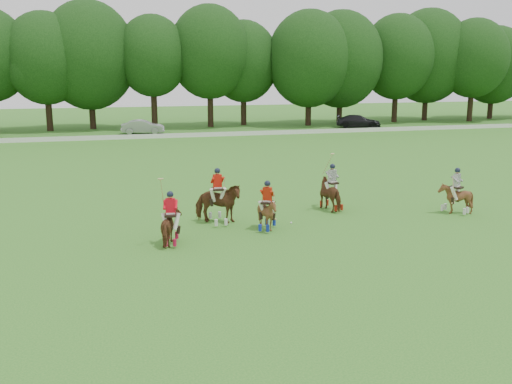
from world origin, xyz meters
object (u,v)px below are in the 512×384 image
object	(u,v)px
car_right	(358,121)
polo_stripe_a	(332,193)
polo_red_a	(171,226)
polo_stripe_b	(456,197)
car_mid	(143,127)
polo_red_c	(267,213)
polo_red_b	(218,203)
polo_ball	(291,223)

from	to	relation	value
car_right	polo_stripe_a	xyz separation A→B (m)	(-18.96, -36.92, 0.06)
polo_red_a	polo_stripe_b	distance (m)	13.57
polo_red_a	car_mid	bearing A→B (deg)	87.08
polo_stripe_a	polo_stripe_b	distance (m)	5.78
polo_stripe_b	polo_red_a	bearing A→B (deg)	-174.33
car_mid	polo_red_c	bearing A→B (deg)	-168.12
polo_stripe_a	polo_red_b	bearing A→B (deg)	-170.06
polo_red_c	polo_stripe_a	xyz separation A→B (m)	(4.02, 2.61, 0.06)
polo_red_c	polo_stripe_b	size ratio (longest dim) A/B	0.97
polo_stripe_a	polo_red_a	bearing A→B (deg)	-156.39
polo_red_b	polo_red_a	bearing A→B (deg)	-132.81
polo_red_b	polo_stripe_a	distance (m)	5.90
car_mid	polo_ball	world-z (taller)	car_mid
polo_red_a	polo_red_b	world-z (taller)	polo_red_a
car_right	polo_red_c	xyz separation A→B (m)	(-22.98, -39.53, -0.01)
car_right	polo_red_a	world-z (taller)	polo_red_a
polo_stripe_b	polo_ball	size ratio (longest dim) A/B	24.27
car_right	polo_red_b	world-z (taller)	polo_red_b
polo_ball	polo_red_a	bearing A→B (deg)	-163.43
polo_red_b	polo_red_c	xyz separation A→B (m)	(1.79, -1.59, -0.16)
car_right	polo_red_c	bearing A→B (deg)	174.29
car_mid	polo_stripe_b	size ratio (longest dim) A/B	2.06
car_right	polo_red_a	bearing A→B (deg)	170.63
polo_red_a	polo_red_c	size ratio (longest dim) A/B	1.25
polo_stripe_b	polo_red_b	bearing A→B (deg)	173.76
polo_red_c	polo_stripe_a	bearing A→B (deg)	33.03
polo_stripe_a	polo_ball	bearing A→B (deg)	-144.38
polo_red_c	polo_stripe_a	distance (m)	4.79
polo_stripe_b	polo_ball	world-z (taller)	polo_stripe_b
car_mid	polo_red_a	bearing A→B (deg)	-174.08
car_mid	car_right	size ratio (longest dim) A/B	0.87
car_right	polo_red_a	distance (m)	48.75
polo_red_c	polo_stripe_b	bearing A→B (deg)	2.31
polo_stripe_a	polo_stripe_b	world-z (taller)	polo_stripe_a
polo_red_b	polo_stripe_b	world-z (taller)	polo_red_b
car_mid	polo_red_a	world-z (taller)	polo_red_a
car_right	polo_stripe_a	world-z (taller)	polo_stripe_a
car_right	polo_stripe_a	bearing A→B (deg)	177.27
polo_stripe_a	car_mid	bearing A→B (deg)	99.41
car_mid	car_right	distance (m)	25.08
car_mid	polo_red_a	distance (m)	40.55
car_mid	polo_stripe_b	distance (m)	40.79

